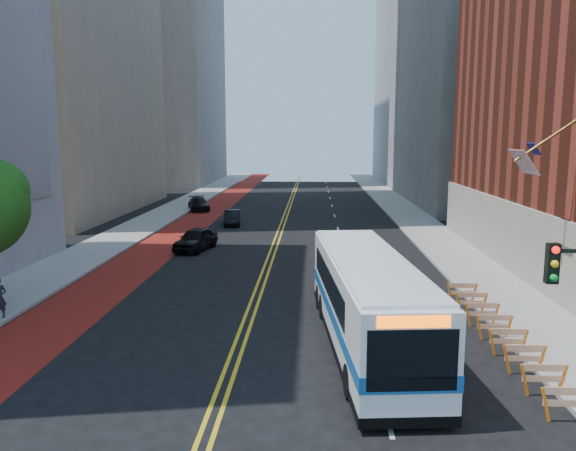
% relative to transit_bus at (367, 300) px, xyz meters
% --- Properties ---
extents(ground, '(160.00, 160.00, 0.00)m').
position_rel_transit_bus_xyz_m(ground, '(-4.69, -3.37, -1.77)').
color(ground, black).
rests_on(ground, ground).
extents(sidewalk_left, '(4.00, 140.00, 0.15)m').
position_rel_transit_bus_xyz_m(sidewalk_left, '(-16.69, 26.63, -1.70)').
color(sidewalk_left, gray).
rests_on(sidewalk_left, ground).
extents(sidewalk_right, '(4.00, 140.00, 0.15)m').
position_rel_transit_bus_xyz_m(sidewalk_right, '(7.31, 26.63, -1.70)').
color(sidewalk_right, gray).
rests_on(sidewalk_right, ground).
extents(bus_lane_paint, '(3.60, 140.00, 0.01)m').
position_rel_transit_bus_xyz_m(bus_lane_paint, '(-12.79, 26.63, -1.77)').
color(bus_lane_paint, maroon).
rests_on(bus_lane_paint, ground).
extents(center_line_inner, '(0.14, 140.00, 0.01)m').
position_rel_transit_bus_xyz_m(center_line_inner, '(-4.87, 26.63, -1.77)').
color(center_line_inner, gold).
rests_on(center_line_inner, ground).
extents(center_line_outer, '(0.14, 140.00, 0.01)m').
position_rel_transit_bus_xyz_m(center_line_outer, '(-4.51, 26.63, -1.77)').
color(center_line_outer, gold).
rests_on(center_line_outer, ground).
extents(lane_dashes, '(0.14, 98.20, 0.01)m').
position_rel_transit_bus_xyz_m(lane_dashes, '(0.11, 34.63, -1.77)').
color(lane_dashes, silver).
rests_on(lane_dashes, ground).
extents(midrise_right_near, '(18.00, 26.00, 40.00)m').
position_rel_transit_bus_xyz_m(midrise_right_near, '(18.31, 44.63, 18.23)').
color(midrise_right_near, slate).
rests_on(midrise_right_near, ground).
extents(midrise_right_far, '(20.00, 28.00, 55.00)m').
position_rel_transit_bus_xyz_m(midrise_right_far, '(19.31, 74.63, 25.73)').
color(midrise_right_far, gray).
rests_on(midrise_right_far, ground).
extents(construction_barriers, '(1.42, 10.91, 1.00)m').
position_rel_transit_bus_xyz_m(construction_barriers, '(4.91, 0.05, -1.10)').
color(construction_barriers, orange).
rests_on(construction_barriers, ground).
extents(transit_bus, '(3.82, 12.56, 3.40)m').
position_rel_transit_bus_xyz_m(transit_bus, '(0.00, 0.00, 0.00)').
color(transit_bus, white).
rests_on(transit_bus, ground).
extents(car_a, '(2.71, 4.73, 1.52)m').
position_rel_transit_bus_xyz_m(car_a, '(-9.98, 17.38, -1.02)').
color(car_a, black).
rests_on(car_a, ground).
extents(car_b, '(1.83, 4.05, 1.29)m').
position_rel_transit_bus_xyz_m(car_b, '(-9.08, 28.46, -1.13)').
color(car_b, black).
rests_on(car_b, ground).
extents(car_c, '(3.29, 5.05, 1.36)m').
position_rel_transit_bus_xyz_m(car_c, '(-13.99, 38.00, -1.09)').
color(car_c, black).
rests_on(car_c, ground).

